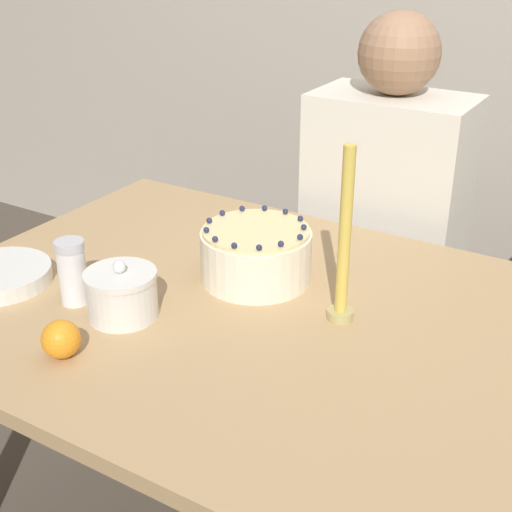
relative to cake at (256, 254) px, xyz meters
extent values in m
cube|color=tan|center=(0.08, -0.11, -0.07)|extent=(1.36, 0.93, 0.03)
cylinder|color=tan|center=(-0.53, 0.30, -0.44)|extent=(0.07, 0.07, 0.72)
cylinder|color=#EFE5CC|center=(0.00, 0.00, 0.00)|extent=(0.23, 0.23, 0.10)
cylinder|color=beige|center=(0.00, 0.00, 0.05)|extent=(0.22, 0.22, 0.01)
sphere|color=#23284C|center=(0.10, 0.00, 0.06)|extent=(0.01, 0.01, 0.01)
sphere|color=#23284C|center=(0.09, 0.05, 0.06)|extent=(0.01, 0.01, 0.01)
sphere|color=#23284C|center=(0.06, 0.08, 0.06)|extent=(0.01, 0.01, 0.01)
sphere|color=#23284C|center=(0.01, 0.10, 0.06)|extent=(0.01, 0.01, 0.01)
sphere|color=#23284C|center=(-0.04, 0.09, 0.06)|extent=(0.01, 0.01, 0.01)
sphere|color=#23284C|center=(-0.07, 0.07, 0.06)|extent=(0.01, 0.01, 0.01)
sphere|color=#23284C|center=(-0.10, 0.02, 0.06)|extent=(0.01, 0.01, 0.01)
sphere|color=#23284C|center=(-0.10, -0.02, 0.06)|extent=(0.01, 0.01, 0.01)
sphere|color=#23284C|center=(-0.07, -0.07, 0.06)|extent=(0.01, 0.01, 0.01)
sphere|color=#23284C|center=(-0.04, -0.09, 0.06)|extent=(0.01, 0.01, 0.01)
sphere|color=#23284C|center=(0.01, -0.10, 0.06)|extent=(0.01, 0.01, 0.01)
sphere|color=#23284C|center=(0.06, -0.08, 0.06)|extent=(0.01, 0.01, 0.01)
sphere|color=#23284C|center=(0.09, -0.05, 0.06)|extent=(0.01, 0.01, 0.01)
cylinder|color=silver|center=(-0.14, -0.26, -0.02)|extent=(0.13, 0.13, 0.08)
cylinder|color=silver|center=(-0.14, -0.26, 0.03)|extent=(0.14, 0.14, 0.01)
sphere|color=silver|center=(-0.14, -0.26, 0.05)|extent=(0.02, 0.02, 0.02)
cylinder|color=white|center=(-0.25, -0.27, 0.00)|extent=(0.05, 0.05, 0.11)
cylinder|color=silver|center=(-0.25, -0.27, 0.06)|extent=(0.06, 0.06, 0.02)
cylinder|color=silver|center=(-0.44, -0.29, -0.05)|extent=(0.21, 0.21, 0.01)
cylinder|color=tan|center=(0.22, -0.06, -0.05)|extent=(0.05, 0.05, 0.02)
cylinder|color=gold|center=(0.22, -0.06, 0.12)|extent=(0.02, 0.02, 0.32)
sphere|color=orange|center=(-0.13, -0.42, -0.02)|extent=(0.07, 0.07, 0.07)
cube|color=#473D33|center=(0.06, 0.56, -0.58)|extent=(0.34, 0.34, 0.45)
cube|color=silver|center=(0.06, 0.56, -0.06)|extent=(0.40, 0.24, 0.58)
sphere|color=#9E7556|center=(0.06, 0.56, 0.32)|extent=(0.20, 0.20, 0.20)
camera|label=1|loc=(0.68, -1.12, 0.63)|focal=50.00mm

